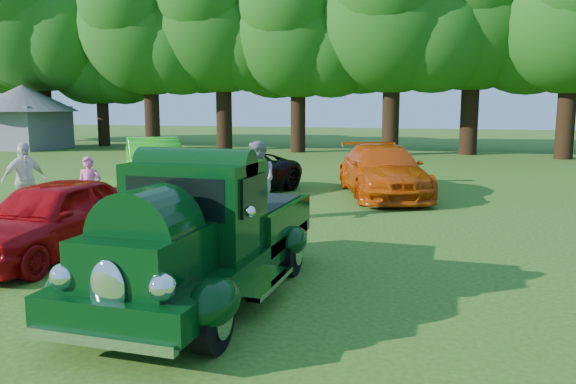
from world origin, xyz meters
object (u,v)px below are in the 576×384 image
(back_car_orange, at_px, (383,171))
(spectator_white, at_px, (24,180))
(red_convertible, at_px, (51,218))
(spectator_grey, at_px, (258,181))
(gazebo, at_px, (24,110))
(back_car_lime, at_px, (154,161))
(back_car_black, at_px, (235,174))
(hero_pickup, at_px, (204,239))
(spectator_pink, at_px, (90,189))

(back_car_orange, distance_m, spectator_white, 9.60)
(red_convertible, distance_m, spectator_white, 4.01)
(spectator_grey, height_order, gazebo, gazebo)
(red_convertible, bearing_deg, back_car_lime, 108.96)
(spectator_grey, relative_size, spectator_white, 1.03)
(red_convertible, distance_m, back_car_orange, 9.66)
(back_car_black, xyz_separation_m, gazebo, (-19.13, 12.98, 1.77))
(back_car_black, xyz_separation_m, back_car_orange, (4.25, 1.04, 0.11))
(spectator_white, bearing_deg, spectator_grey, -52.83)
(back_car_orange, bearing_deg, spectator_grey, -136.26)
(hero_pickup, height_order, back_car_orange, hero_pickup)
(back_car_lime, distance_m, gazebo, 19.78)
(back_car_black, relative_size, spectator_grey, 2.45)
(back_car_orange, height_order, gazebo, gazebo)
(hero_pickup, distance_m, back_car_lime, 11.63)
(red_convertible, distance_m, spectator_grey, 4.65)
(spectator_pink, height_order, gazebo, gazebo)
(hero_pickup, height_order, back_car_black, hero_pickup)
(red_convertible, xyz_separation_m, gazebo, (-18.66, 20.36, 1.71))
(spectator_white, bearing_deg, red_convertible, -108.10)
(back_car_lime, relative_size, spectator_white, 2.68)
(gazebo, bearing_deg, back_car_black, -34.16)
(back_car_lime, bearing_deg, spectator_grey, -75.68)
(spectator_pink, bearing_deg, spectator_grey, -3.85)
(back_car_orange, bearing_deg, back_car_lime, 159.85)
(hero_pickup, height_order, back_car_lime, hero_pickup)
(back_car_orange, bearing_deg, gazebo, 133.59)
(spectator_grey, xyz_separation_m, gazebo, (-21.11, 16.42, 1.48))
(back_car_lime, distance_m, spectator_white, 5.84)
(back_car_lime, height_order, spectator_grey, spectator_grey)
(back_car_lime, height_order, gazebo, gazebo)
(red_convertible, bearing_deg, gazebo, 132.74)
(spectator_white, bearing_deg, back_car_orange, -29.17)
(back_car_black, bearing_deg, spectator_pink, -92.12)
(spectator_white, height_order, gazebo, gazebo)
(red_convertible, height_order, gazebo, gazebo)
(spectator_grey, distance_m, spectator_white, 5.56)
(red_convertible, relative_size, back_car_orange, 0.78)
(gazebo, bearing_deg, hero_pickup, -44.19)
(hero_pickup, distance_m, back_car_black, 9.09)
(red_convertible, xyz_separation_m, back_car_lime, (-2.89, 8.53, 0.11))
(back_car_black, bearing_deg, gazebo, 164.48)
(back_car_orange, xyz_separation_m, spectator_grey, (-2.27, -4.48, 0.18))
(hero_pickup, bearing_deg, spectator_white, 149.07)
(red_convertible, bearing_deg, spectator_white, 138.02)
(back_car_black, height_order, spectator_grey, spectator_grey)
(hero_pickup, height_order, spectator_pink, hero_pickup)
(back_car_orange, relative_size, spectator_grey, 2.78)
(red_convertible, xyz_separation_m, spectator_white, (-2.96, 2.69, 0.21))
(back_car_orange, distance_m, spectator_pink, 8.21)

